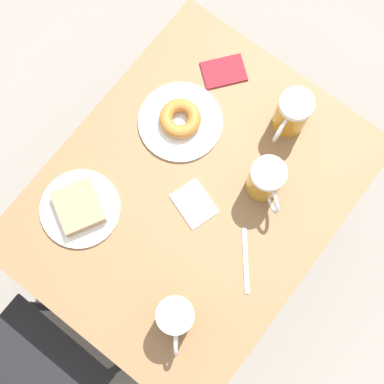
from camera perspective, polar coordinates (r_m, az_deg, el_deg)
name	(u,v)px	position (r m, az deg, el deg)	size (l,w,h in m)	color
ground_plane	(192,234)	(2.21, 0.00, -4.48)	(8.00, 8.00, 0.00)	gray
table	(192,199)	(1.56, 0.00, -0.73)	(0.76, 0.97, 0.73)	olive
plate_with_cake	(79,208)	(1.50, -11.93, -1.66)	(0.22, 0.22, 0.05)	white
plate_with_donut	(180,120)	(1.54, -1.26, 7.66)	(0.24, 0.24, 0.05)	white
beer_mug_left	(176,317)	(1.38, -1.74, -13.16)	(0.11, 0.13, 0.15)	#C68C23
beer_mug_center	(292,114)	(1.51, 10.59, 8.21)	(0.09, 0.14, 0.15)	#C68C23
beer_mug_right	(266,181)	(1.44, 7.89, 1.22)	(0.13, 0.11, 0.15)	#C68C23
napkin_folded	(194,204)	(1.49, 0.24, -1.26)	(0.14, 0.12, 0.00)	white
fork	(246,261)	(1.47, 5.74, -7.29)	(0.12, 0.15, 0.00)	silver
passport_near_edge	(224,72)	(1.62, 3.41, 12.71)	(0.15, 0.15, 0.01)	maroon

